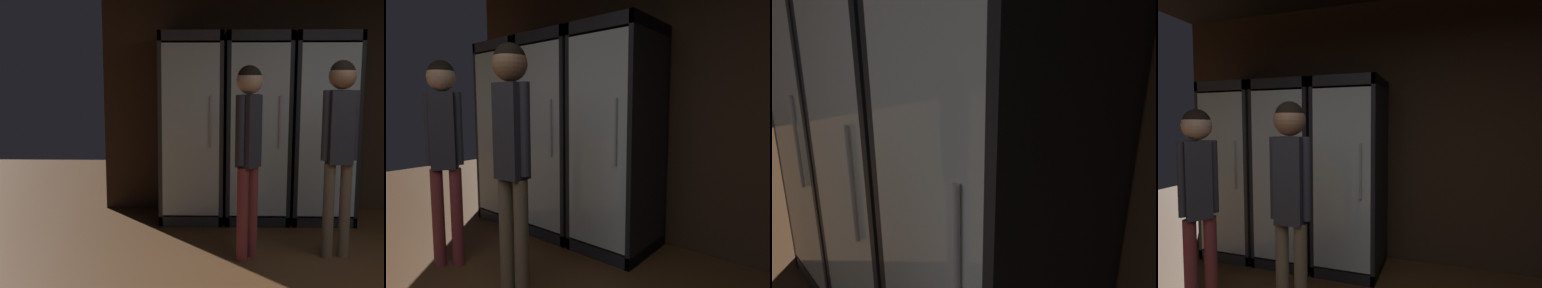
{
  "view_description": "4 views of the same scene",
  "coord_description": "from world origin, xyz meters",
  "views": [
    {
      "loc": [
        -1.89,
        -2.28,
        1.53
      ],
      "look_at": [
        -2.02,
        2.48,
        0.82
      ],
      "focal_mm": 44.97,
      "sensor_mm": 36.0,
      "label": 1
    },
    {
      "loc": [
        0.77,
        0.33,
        1.23
      ],
      "look_at": [
        -0.79,
        2.24,
        0.96
      ],
      "focal_mm": 29.78,
      "sensor_mm": 36.0,
      "label": 2
    },
    {
      "loc": [
        0.21,
        1.77,
        1.73
      ],
      "look_at": [
        -0.81,
        2.6,
        1.27
      ],
      "focal_mm": 36.99,
      "sensor_mm": 36.0,
      "label": 3
    },
    {
      "loc": [
        0.19,
        -0.19,
        1.46
      ],
      "look_at": [
        -0.72,
        2.71,
        1.28
      ],
      "focal_mm": 27.72,
      "sensor_mm": 36.0,
      "label": 4
    }
  ],
  "objects": [
    {
      "name": "cooler_center",
      "position": [
        -0.69,
        2.7,
        0.94
      ],
      "size": [
        0.64,
        0.66,
        1.93
      ],
      "color": "black",
      "rests_on": "ground"
    },
    {
      "name": "cooler_left",
      "position": [
        -1.36,
        2.7,
        0.94
      ],
      "size": [
        0.64,
        0.66,
        1.93
      ],
      "color": "black",
      "rests_on": "ground"
    },
    {
      "name": "cooler_far_left",
      "position": [
        -2.03,
        2.7,
        0.94
      ],
      "size": [
        0.64,
        0.66,
        1.93
      ],
      "color": "#2B2B30",
      "rests_on": "ground"
    }
  ]
}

